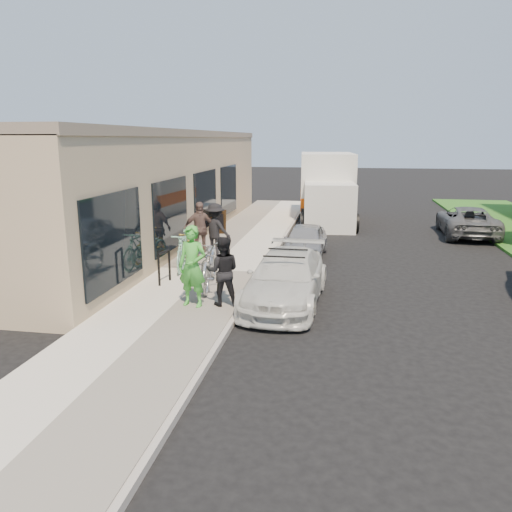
{
  "coord_description": "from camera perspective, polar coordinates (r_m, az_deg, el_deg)",
  "views": [
    {
      "loc": [
        1.8,
        -10.77,
        3.92
      ],
      "look_at": [
        -0.29,
        1.2,
        1.05
      ],
      "focal_mm": 35.0,
      "sensor_mm": 36.0,
      "label": 1
    }
  ],
  "objects": [
    {
      "name": "sandwich_board",
      "position": [
        20.31,
        -4.29,
        3.91
      ],
      "size": [
        0.62,
        0.62,
        0.92
      ],
      "rotation": [
        0.0,
        0.0,
        0.1
      ],
      "color": "black",
      "rests_on": "sidewalk"
    },
    {
      "name": "bystander_b",
      "position": [
        16.26,
        -6.47,
        3.04
      ],
      "size": [
        1.14,
        0.82,
        1.8
      ],
      "primitive_type": "imported",
      "rotation": [
        0.0,
        0.0,
        0.41
      ],
      "color": "brown",
      "rests_on": "sidewalk"
    },
    {
      "name": "sedan_silver",
      "position": [
        16.81,
        5.65,
        1.7
      ],
      "size": [
        1.47,
        3.35,
        1.12
      ],
      "primitive_type": "imported",
      "rotation": [
        0.0,
        0.0,
        -0.04
      ],
      "color": "#9A9BA0",
      "rests_on": "ground"
    },
    {
      "name": "tandem_bike",
      "position": [
        12.99,
        -5.26,
        -0.63
      ],
      "size": [
        1.23,
        2.6,
        1.31
      ],
      "primitive_type": "imported",
      "rotation": [
        0.0,
        0.0,
        0.15
      ],
      "color": "#BABABD",
      "rests_on": "sidewalk"
    },
    {
      "name": "sidewalk",
      "position": [
        14.79,
        -5.32,
        -1.84
      ],
      "size": [
        3.0,
        34.0,
        0.15
      ],
      "primitive_type": "cube",
      "color": "beige",
      "rests_on": "ground"
    },
    {
      "name": "sedan_white",
      "position": [
        12.09,
        3.44,
        -2.58
      ],
      "size": [
        1.95,
        4.34,
        1.28
      ],
      "rotation": [
        0.0,
        0.0,
        -0.05
      ],
      "color": "silver",
      "rests_on": "ground"
    },
    {
      "name": "curb",
      "position": [
        14.47,
        0.62,
        -2.16
      ],
      "size": [
        0.12,
        34.0,
        0.13
      ],
      "primitive_type": "cube",
      "color": "#A49D96",
      "rests_on": "ground"
    },
    {
      "name": "moving_truck",
      "position": [
        24.48,
        8.08,
        7.32
      ],
      "size": [
        3.0,
        6.75,
        3.23
      ],
      "rotation": [
        0.0,
        0.0,
        0.08
      ],
      "color": "silver",
      "rests_on": "ground"
    },
    {
      "name": "cruiser_bike_c",
      "position": [
        15.47,
        -7.67,
        1.06
      ],
      "size": [
        0.84,
        1.82,
        1.05
      ],
      "primitive_type": "imported",
      "rotation": [
        0.0,
        0.0,
        0.21
      ],
      "color": "gold",
      "rests_on": "sidewalk"
    },
    {
      "name": "ground",
      "position": [
        11.6,
        0.41,
        -6.46
      ],
      "size": [
        120.0,
        120.0,
        0.0
      ],
      "primitive_type": "plane",
      "color": "black",
      "rests_on": "ground"
    },
    {
      "name": "storefront",
      "position": [
        20.12,
        -10.7,
        7.93
      ],
      "size": [
        3.6,
        20.0,
        4.22
      ],
      "color": "tan",
      "rests_on": "ground"
    },
    {
      "name": "woman_rider",
      "position": [
        11.43,
        -7.29,
        -1.17
      ],
      "size": [
        0.75,
        0.57,
        1.87
      ],
      "primitive_type": "imported",
      "rotation": [
        0.0,
        0.0,
        -0.19
      ],
      "color": "green",
      "rests_on": "sidewalk"
    },
    {
      "name": "cruiser_bike_a",
      "position": [
        14.79,
        -8.28,
        0.64
      ],
      "size": [
        0.76,
        1.94,
        1.14
      ],
      "primitive_type": "imported",
      "rotation": [
        0.0,
        0.0,
        0.12
      ],
      "color": "#80C0A8",
      "rests_on": "sidewalk"
    },
    {
      "name": "far_car_gray",
      "position": [
        22.28,
        22.97,
        3.69
      ],
      "size": [
        2.21,
        4.48,
        1.22
      ],
      "primitive_type": "imported",
      "rotation": [
        0.0,
        0.0,
        3.1
      ],
      "color": "#4F5053",
      "rests_on": "ground"
    },
    {
      "name": "bystander_a",
      "position": [
        16.4,
        -4.68,
        3.03
      ],
      "size": [
        1.26,
        0.96,
        1.73
      ],
      "primitive_type": "imported",
      "rotation": [
        0.0,
        0.0,
        2.82
      ],
      "color": "black",
      "rests_on": "sidewalk"
    },
    {
      "name": "bike_rack",
      "position": [
        13.46,
        -10.46,
        -0.88
      ],
      "size": [
        0.15,
        0.61,
        0.87
      ],
      "rotation": [
        0.0,
        0.0,
        -0.16
      ],
      "color": "black",
      "rests_on": "sidewalk"
    },
    {
      "name": "cruiser_bike_b",
      "position": [
        15.33,
        -8.0,
        0.83
      ],
      "size": [
        1.0,
        1.98,
        0.99
      ],
      "primitive_type": "imported",
      "rotation": [
        0.0,
        0.0,
        0.19
      ],
      "color": "#80C0A8",
      "rests_on": "sidewalk"
    },
    {
      "name": "man_standing",
      "position": [
        11.45,
        -3.81,
        -1.74
      ],
      "size": [
        0.87,
        0.72,
        1.61
      ],
      "primitive_type": "imported",
      "rotation": [
        0.0,
        0.0,
        3.29
      ],
      "color": "black",
      "rests_on": "sidewalk"
    }
  ]
}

